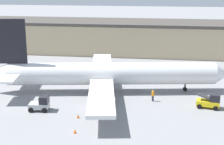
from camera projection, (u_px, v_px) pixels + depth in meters
name	position (u px, v px, depth m)	size (l,w,h in m)	color
ground_plane	(112.00, 92.00, 57.31)	(400.00, 400.00, 0.00)	gray
terminal_building	(79.00, 36.00, 90.09)	(97.86, 15.47, 8.01)	tan
airplane	(105.00, 74.00, 56.49)	(40.98, 34.71, 12.16)	silver
ground_crew_worker	(153.00, 95.00, 52.57)	(0.40, 0.40, 1.81)	#1E2338
baggage_tug	(41.00, 104.00, 48.78)	(2.94, 2.36, 2.15)	#B2B2B7
belt_loader_truck	(210.00, 101.00, 49.72)	(3.52, 2.48, 2.19)	yellow
pushback_tug	(107.00, 98.00, 51.18)	(2.75, 1.95, 2.13)	beige
safety_cone_near	(75.00, 131.00, 41.62)	(0.36, 0.36, 0.55)	#EF590F
safety_cone_far	(78.00, 116.00, 46.23)	(0.36, 0.36, 0.55)	#EF590F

